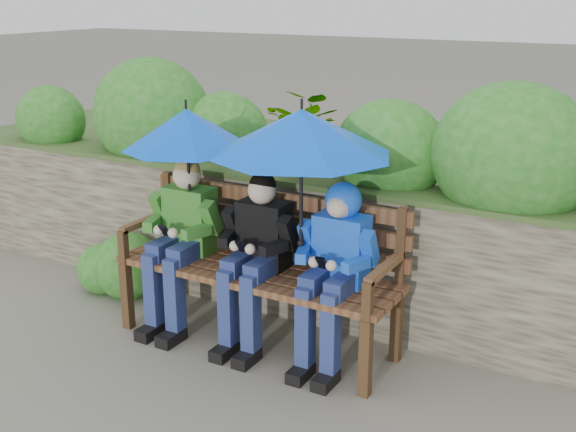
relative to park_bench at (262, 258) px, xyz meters
The scene contains 8 objects.
ground 0.68m from the park_bench, 39.36° to the right, with size 60.00×60.00×0.00m, color slate.
garden_backdrop 1.41m from the park_bench, 79.52° to the left, with size 8.00×2.87×1.81m.
park_bench is the anchor object (origin of this frame).
boy_left 0.60m from the park_bench, behind, with size 0.51×0.59×1.20m.
boy_middle 0.13m from the park_bench, 82.88° to the right, with size 0.49×0.57×1.17m.
boy_right 0.59m from the park_bench, ahead, with size 0.49×0.59×1.17m.
umbrella_left 0.98m from the park_bench, behind, with size 0.86×0.86×0.86m.
umbrella_right 0.97m from the park_bench, 17.73° to the right, with size 1.12×1.12×0.91m.
Camera 1 is at (2.09, -3.58, 2.29)m, focal length 45.00 mm.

